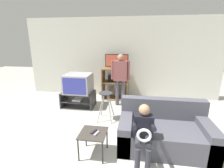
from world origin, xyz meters
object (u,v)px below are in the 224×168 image
object	(u,v)px
remote_control_black	(94,132)
person_standing_adult	(120,75)
media_shelf	(115,83)
couch	(164,132)
snack_table	(93,135)
remote_control_white	(97,133)
television_main	(78,83)
tv_stand	(78,99)
person_seated_child	(143,131)
television_flat	(117,62)
folding_stool	(106,99)

from	to	relation	value
remote_control_black	person_standing_adult	bearing A→B (deg)	106.82
media_shelf	couch	bearing A→B (deg)	-62.62
snack_table	remote_control_white	distance (m)	0.10
person_standing_adult	television_main	bearing A→B (deg)	-165.78
tv_stand	snack_table	xyz separation A→B (m)	(0.98, -1.96, 0.15)
snack_table	remote_control_black	world-z (taller)	remote_control_black
couch	person_seated_child	size ratio (longest dim) A/B	1.66
remote_control_white	couch	distance (m)	1.25
television_main	television_flat	distance (m)	1.41
remote_control_black	media_shelf	bearing A→B (deg)	112.31
remote_control_black	person_seated_child	bearing A→B (deg)	15.57
tv_stand	snack_table	bearing A→B (deg)	-63.41
television_main	snack_table	distance (m)	2.19
media_shelf	remote_control_white	size ratio (longest dim) A/B	7.08
remote_control_black	remote_control_white	distance (m)	0.08
tv_stand	remote_control_black	size ratio (longest dim) A/B	6.43
television_flat	remote_control_white	distance (m)	2.94
couch	person_seated_child	distance (m)	0.72
television_flat	folding_stool	world-z (taller)	television_flat
remote_control_white	tv_stand	bearing A→B (deg)	134.11
tv_stand	snack_table	size ratio (longest dim) A/B	2.09
snack_table	couch	xyz separation A→B (m)	(1.21, 0.45, -0.09)
television_flat	person_seated_child	distance (m)	3.05
snack_table	person_standing_adult	bearing A→B (deg)	84.51
television_flat	person_standing_adult	world-z (taller)	person_standing_adult
snack_table	remote_control_black	bearing A→B (deg)	77.23
remote_control_white	television_flat	bearing A→B (deg)	106.92
television_main	remote_control_white	world-z (taller)	television_main
remote_control_black	snack_table	bearing A→B (deg)	-80.51
tv_stand	person_standing_adult	distance (m)	1.41
tv_stand	person_seated_child	bearing A→B (deg)	-48.65
tv_stand	remote_control_white	bearing A→B (deg)	-62.24
folding_stool	person_standing_adult	bearing A→B (deg)	76.04
folding_stool	remote_control_black	size ratio (longest dim) A/B	4.85
tv_stand	television_flat	distance (m)	1.66
television_main	person_standing_adult	bearing A→B (deg)	14.22
television_main	remote_control_black	xyz separation A→B (m)	(0.95, -1.92, -0.28)
couch	media_shelf	bearing A→B (deg)	117.38
folding_stool	person_seated_child	distance (m)	1.58
media_shelf	person_seated_child	bearing A→B (deg)	-74.18
television_main	person_seated_child	xyz separation A→B (m)	(1.76, -2.02, -0.13)
television_flat	couch	bearing A→B (deg)	-63.49
folding_stool	snack_table	size ratio (longest dim) A/B	1.58
television_flat	media_shelf	bearing A→B (deg)	-154.48
person_seated_child	person_standing_adult	bearing A→B (deg)	104.42
television_main	media_shelf	distance (m)	1.28
tv_stand	couch	size ratio (longest dim) A/B	0.58
tv_stand	media_shelf	size ratio (longest dim) A/B	0.91
folding_stool	remote_control_white	bearing A→B (deg)	-85.91
remote_control_black	remote_control_white	world-z (taller)	same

